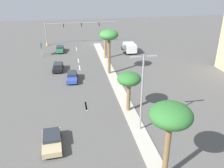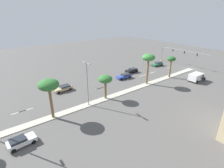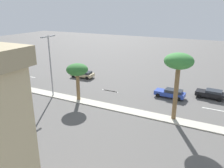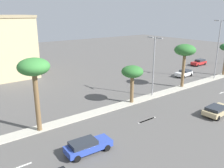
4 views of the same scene
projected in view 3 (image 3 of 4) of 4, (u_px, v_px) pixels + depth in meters
The scene contains 14 objects.
ground_plane at pixel (74, 99), 34.55m from camera, with size 160.00×160.00×0.00m, color #565451.
median_curb at pixel (23, 88), 39.11m from camera, with size 1.80×96.09×0.12m, color #B7B2A3.
lane_stripe_rear at pixel (213, 109), 31.16m from camera, with size 0.20×2.80×0.01m, color silver.
lane_stripe_leading at pixel (111, 91), 37.96m from camera, with size 0.20×2.80×0.01m, color silver.
lane_stripe_center at pixel (110, 91), 38.05m from camera, with size 0.20×2.80×0.01m, color silver.
lane_stripe_outboard at pixel (30, 77), 45.86m from camera, with size 0.20×2.80×0.01m, color silver.
lane_stripe_near at pixel (25, 76), 46.45m from camera, with size 0.20×2.80×0.01m, color silver.
palm_tree_near at pixel (179, 64), 26.12m from camera, with size 3.41×3.41×8.29m.
palm_tree_far at pixel (77, 71), 32.80m from camera, with size 3.16×3.16×5.54m.
palm_tree_rear at pixel (13, 51), 37.21m from camera, with size 3.66×3.66×7.60m.
street_lamp_outboard at pixel (50, 61), 34.22m from camera, with size 2.90×0.24×9.32m.
sedan_black_center at pixel (211, 94), 34.80m from camera, with size 2.12×4.23×1.37m.
sedan_blue_leading at pixel (171, 93), 35.00m from camera, with size 2.06×4.67×1.38m.
sedan_tan_front at pixel (83, 74), 45.09m from camera, with size 2.34×4.63×1.30m.
Camera 3 is at (-25.84, 17.64, 13.32)m, focal length 36.31 mm.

